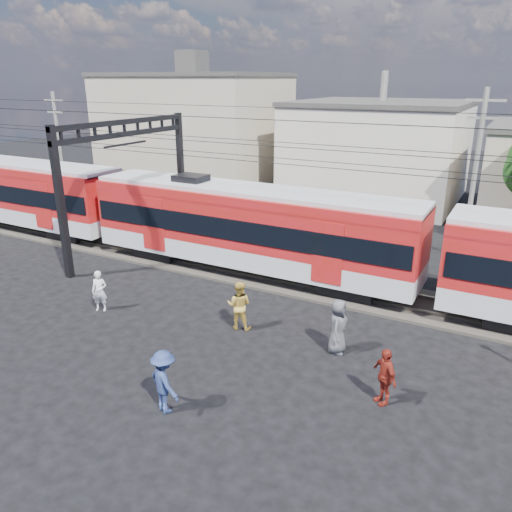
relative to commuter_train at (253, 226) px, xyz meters
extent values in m
plane|color=black|center=(2.60, -8.00, -2.40)|extent=(120.00, 120.00, 0.00)
cube|color=#2D2823|center=(2.60, 0.00, -2.34)|extent=(70.00, 3.40, 0.12)
cube|color=#59544C|center=(2.60, -0.75, -2.22)|extent=(70.00, 0.12, 0.12)
cube|color=#59544C|center=(2.60, 0.75, -2.22)|extent=(70.00, 0.12, 0.12)
cube|color=black|center=(-11.89, 0.00, -2.05)|extent=(2.40, 2.20, 0.70)
cube|color=#ADB0B6|center=(-17.01, 0.00, -1.25)|extent=(16.00, 3.00, 0.90)
cube|color=#9A180E|center=(-17.01, 0.00, 0.40)|extent=(16.00, 3.00, 2.40)
cube|color=black|center=(-17.01, 0.00, 0.15)|extent=(15.68, 3.08, 0.95)
cube|color=#ADB0B6|center=(-17.01, 0.00, 1.65)|extent=(16.00, 2.60, 0.25)
cube|color=black|center=(-5.33, 0.00, -2.05)|extent=(2.40, 2.20, 0.70)
cube|color=black|center=(4.91, 0.00, -2.05)|extent=(2.40, 2.20, 0.70)
cube|color=#ADB0B6|center=(-0.21, 0.00, -1.25)|extent=(16.00, 3.00, 0.90)
cube|color=#9A180E|center=(-0.21, 0.00, 0.40)|extent=(16.00, 3.00, 2.40)
cube|color=black|center=(-0.21, 0.00, 0.15)|extent=(15.68, 3.08, 0.95)
cube|color=#ADB0B6|center=(-0.21, 0.00, 1.65)|extent=(16.00, 2.60, 0.25)
cube|color=black|center=(-7.40, -4.50, 1.10)|extent=(0.30, 0.30, 7.00)
cube|color=black|center=(-7.40, 4.50, 1.10)|extent=(0.30, 0.30, 7.00)
cube|color=black|center=(-7.40, 0.00, 4.40)|extent=(0.25, 9.30, 0.25)
cube|color=black|center=(-7.40, 0.00, 3.80)|extent=(0.25, 9.30, 0.25)
cylinder|color=black|center=(2.60, -0.70, 3.10)|extent=(70.00, 0.03, 0.03)
cylinder|color=black|center=(2.60, 0.70, 3.10)|extent=(70.00, 0.03, 0.03)
cylinder|color=black|center=(2.60, -0.70, 3.80)|extent=(70.00, 0.03, 0.03)
cylinder|color=black|center=(2.60, 0.70, 3.80)|extent=(70.00, 0.03, 0.03)
cylinder|color=black|center=(2.60, -3.50, 5.10)|extent=(70.00, 0.03, 0.03)
cylinder|color=black|center=(2.60, 3.50, 5.10)|extent=(70.00, 0.03, 0.03)
cube|color=gray|center=(-14.40, 16.00, 2.10)|extent=(14.00, 10.00, 9.00)
cube|color=#3F3D3A|center=(-14.40, 16.00, 6.75)|extent=(14.28, 10.20, 0.30)
cube|color=#B8AFA1|center=(0.60, 19.00, 1.10)|extent=(12.00, 12.00, 7.00)
cube|color=#3F3D3A|center=(0.60, 19.00, 4.75)|extent=(12.24, 12.24, 0.30)
cylinder|color=slate|center=(8.60, 7.00, 1.85)|extent=(0.24, 0.24, 8.50)
cube|color=slate|center=(8.60, 7.00, 5.50)|extent=(1.80, 0.12, 0.12)
cube|color=slate|center=(8.60, 7.00, 4.70)|extent=(1.40, 0.12, 0.12)
cylinder|color=slate|center=(-19.40, 6.00, 1.60)|extent=(0.24, 0.24, 8.00)
cube|color=slate|center=(-19.40, 6.00, 5.00)|extent=(1.80, 0.12, 0.12)
cube|color=slate|center=(-19.40, 6.00, 4.20)|extent=(1.40, 0.12, 0.12)
imported|color=silver|center=(-3.46, -6.45, -1.57)|extent=(0.72, 0.62, 1.67)
imported|color=gold|center=(2.25, -5.12, -1.46)|extent=(1.06, 0.92, 1.88)
imported|color=navy|center=(2.91, -10.37, -1.46)|extent=(1.39, 1.10, 1.88)
imported|color=maroon|center=(8.19, -7.08, -1.53)|extent=(1.05, 1.00, 1.75)
imported|color=#47474B|center=(6.05, -5.01, -1.43)|extent=(0.71, 1.01, 1.94)
camera|label=1|loc=(10.80, -19.56, 6.47)|focal=35.00mm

